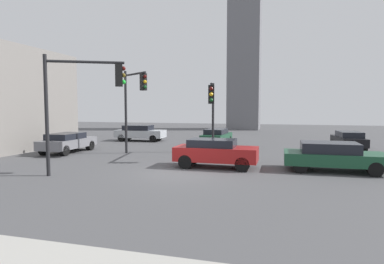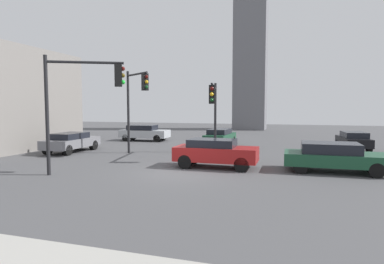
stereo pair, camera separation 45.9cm
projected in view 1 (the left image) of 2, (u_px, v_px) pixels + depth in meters
ground_plane at (182, 173)px, 14.92m from camera, size 90.64×90.64×0.00m
traffic_light_0 at (134, 96)px, 20.22m from camera, size 2.21×1.71×5.34m
traffic_light_1 at (83, 91)px, 14.34m from camera, size 3.14×1.65×5.28m
traffic_light_2 at (212, 103)px, 19.51m from camera, size 1.01×4.49×4.61m
car_0 at (349, 140)px, 23.31m from camera, size 1.90×4.11×1.29m
car_1 at (67, 142)px, 21.65m from camera, size 1.86×4.28×1.31m
car_2 at (215, 152)px, 16.28m from camera, size 4.08×1.77×1.42m
car_3 at (217, 136)px, 25.89m from camera, size 1.92×4.13×1.31m
car_4 at (333, 156)px, 15.32m from camera, size 4.53×2.02×1.36m
car_5 at (140, 133)px, 29.23m from camera, size 4.42×2.11×1.41m
skyline_tower at (245, 42)px, 44.16m from camera, size 4.22×4.22×23.61m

